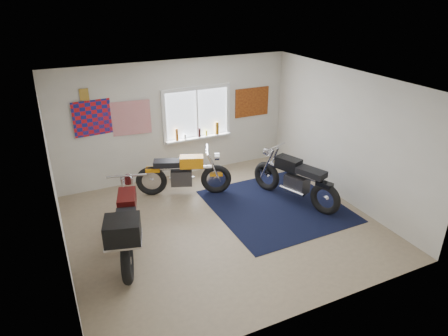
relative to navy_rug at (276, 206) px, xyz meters
name	(u,v)px	position (x,y,z in m)	size (l,w,h in m)	color
ground	(223,225)	(-1.30, -0.18, -0.01)	(5.50, 5.50, 0.00)	#9E896B
room_shell	(223,144)	(-1.30, -0.18, 1.63)	(5.50, 5.50, 5.50)	white
navy_rug	(276,206)	(0.00, 0.00, 0.00)	(2.50, 2.60, 0.01)	black
window_assembly	(197,117)	(-0.80, 2.29, 1.36)	(1.66, 0.17, 1.26)	white
oil_bottles	(201,131)	(-0.74, 2.22, 1.02)	(1.09, 0.09, 0.30)	#915015
flag_display	(84,95)	(-3.20, 2.30, 2.14)	(1.60, 0.10, 1.17)	red
triumph_poster	(252,102)	(0.65, 2.30, 1.54)	(0.90, 0.03, 0.70)	#A54C14
yellow_triumph	(183,175)	(-1.53, 1.32, 0.45)	(1.96, 0.91, 1.03)	black
black_chrome_bike	(295,180)	(0.45, 0.03, 0.47)	(0.94, 2.04, 1.09)	black
maroon_tourer	(127,226)	(-3.10, -0.39, 0.60)	(1.03, 2.27, 1.16)	black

